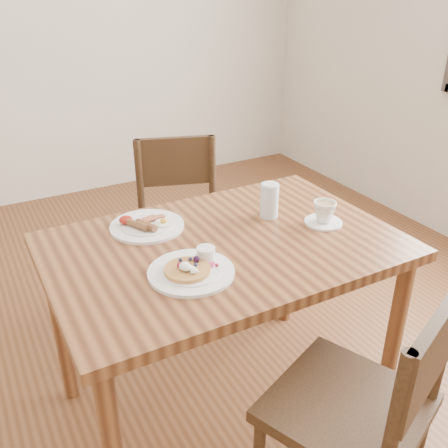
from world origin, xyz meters
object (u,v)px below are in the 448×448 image
chair_near (366,406)px  chair_far (180,222)px  pancake_plate (192,269)px  teacup_saucer (324,214)px  breakfast_plate (146,225)px  water_glass (269,200)px  dining_table (224,266)px

chair_near → chair_far: same height
pancake_plate → teacup_saucer: bearing=7.5°
breakfast_plate → teacup_saucer: size_ratio=1.93×
chair_near → pancake_plate: bearing=98.6°
water_glass → pancake_plate: bearing=-152.6°
chair_near → breakfast_plate: chair_near is taller
chair_near → chair_far: (0.02, 1.31, 0.00)m
chair_far → water_glass: 0.68m
dining_table → chair_far: bearing=78.9°
chair_far → dining_table: bearing=97.4°
pancake_plate → teacup_saucer: 0.58m
chair_far → chair_near: bearing=107.6°
chair_far → teacup_saucer: chair_far is taller
chair_near → teacup_saucer: (0.28, 0.57, 0.30)m
breakfast_plate → chair_far: bearing=53.9°
dining_table → teacup_saucer: teacup_saucer is taller
chair_near → dining_table: bearing=78.1°
dining_table → chair_near: chair_near is taller
dining_table → pancake_plate: (-0.18, -0.13, 0.11)m
teacup_saucer → pancake_plate: bearing=-172.5°
pancake_plate → dining_table: bearing=34.7°
dining_table → pancake_plate: pancake_plate is taller
chair_near → water_glass: water_glass is taller
dining_table → teacup_saucer: bearing=-7.3°
dining_table → water_glass: (0.25, 0.10, 0.16)m
breakfast_plate → teacup_saucer: teacup_saucer is taller
teacup_saucer → water_glass: (-0.15, 0.15, 0.03)m
dining_table → breakfast_plate: bearing=130.6°
pancake_plate → teacup_saucer: (0.58, 0.08, 0.03)m
chair_far → pancake_plate: chair_far is taller
chair_far → breakfast_plate: bearing=72.3°
dining_table → teacup_saucer: 0.42m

